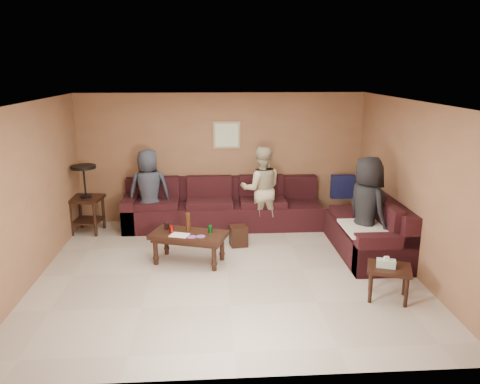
{
  "coord_description": "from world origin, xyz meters",
  "views": [
    {
      "loc": [
        -0.22,
        -6.47,
        2.97
      ],
      "look_at": [
        0.25,
        0.85,
        1.0
      ],
      "focal_mm": 35.0,
      "sensor_mm": 36.0,
      "label": 1
    }
  ],
  "objects_px": {
    "side_table_right": "(388,271)",
    "person_right": "(366,209)",
    "end_table_left": "(86,198)",
    "person_middle": "(261,189)",
    "sectional_sofa": "(269,218)",
    "person_left": "(149,191)",
    "coffee_table": "(189,237)",
    "waste_bin": "(238,236)"
  },
  "relations": [
    {
      "from": "end_table_left",
      "to": "person_middle",
      "type": "bearing_deg",
      "value": -1.51
    },
    {
      "from": "end_table_left",
      "to": "person_left",
      "type": "xyz_separation_m",
      "value": [
        1.15,
        0.0,
        0.11
      ]
    },
    {
      "from": "end_table_left",
      "to": "person_left",
      "type": "relative_size",
      "value": 0.81
    },
    {
      "from": "side_table_right",
      "to": "person_middle",
      "type": "distance_m",
      "value": 3.15
    },
    {
      "from": "coffee_table",
      "to": "person_right",
      "type": "xyz_separation_m",
      "value": [
        2.77,
        -0.04,
        0.42
      ]
    },
    {
      "from": "sectional_sofa",
      "to": "side_table_right",
      "type": "distance_m",
      "value": 2.81
    },
    {
      "from": "coffee_table",
      "to": "person_right",
      "type": "bearing_deg",
      "value": -0.83
    },
    {
      "from": "coffee_table",
      "to": "side_table_right",
      "type": "bearing_deg",
      "value": -27.47
    },
    {
      "from": "end_table_left",
      "to": "person_right",
      "type": "height_order",
      "value": "person_right"
    },
    {
      "from": "end_table_left",
      "to": "sectional_sofa",
      "type": "bearing_deg",
      "value": -6.6
    },
    {
      "from": "sectional_sofa",
      "to": "coffee_table",
      "type": "distance_m",
      "value": 1.8
    },
    {
      "from": "person_left",
      "to": "coffee_table",
      "type": "bearing_deg",
      "value": 108.63
    },
    {
      "from": "waste_bin",
      "to": "person_right",
      "type": "height_order",
      "value": "person_right"
    },
    {
      "from": "side_table_right",
      "to": "end_table_left",
      "type": "bearing_deg",
      "value": 147.66
    },
    {
      "from": "waste_bin",
      "to": "person_left",
      "type": "height_order",
      "value": "person_left"
    },
    {
      "from": "coffee_table",
      "to": "person_left",
      "type": "relative_size",
      "value": 0.83
    },
    {
      "from": "coffee_table",
      "to": "waste_bin",
      "type": "bearing_deg",
      "value": 39.07
    },
    {
      "from": "end_table_left",
      "to": "person_right",
      "type": "xyz_separation_m",
      "value": [
        4.69,
        -1.56,
        0.17
      ]
    },
    {
      "from": "end_table_left",
      "to": "person_middle",
      "type": "distance_m",
      "value": 3.21
    },
    {
      "from": "sectional_sofa",
      "to": "end_table_left",
      "type": "relative_size",
      "value": 3.7
    },
    {
      "from": "end_table_left",
      "to": "person_left",
      "type": "bearing_deg",
      "value": 0.19
    },
    {
      "from": "person_middle",
      "to": "side_table_right",
      "type": "bearing_deg",
      "value": 115.7
    },
    {
      "from": "coffee_table",
      "to": "waste_bin",
      "type": "xyz_separation_m",
      "value": [
        0.81,
        0.66,
        -0.24
      ]
    },
    {
      "from": "person_left",
      "to": "person_right",
      "type": "height_order",
      "value": "person_right"
    },
    {
      "from": "person_middle",
      "to": "person_right",
      "type": "relative_size",
      "value": 0.95
    },
    {
      "from": "person_right",
      "to": "coffee_table",
      "type": "bearing_deg",
      "value": 69.22
    },
    {
      "from": "sectional_sofa",
      "to": "person_left",
      "type": "height_order",
      "value": "person_left"
    },
    {
      "from": "side_table_right",
      "to": "person_right",
      "type": "bearing_deg",
      "value": 84.85
    },
    {
      "from": "coffee_table",
      "to": "person_right",
      "type": "height_order",
      "value": "person_right"
    },
    {
      "from": "coffee_table",
      "to": "end_table_left",
      "type": "relative_size",
      "value": 1.02
    },
    {
      "from": "coffee_table",
      "to": "waste_bin",
      "type": "height_order",
      "value": "coffee_table"
    },
    {
      "from": "person_left",
      "to": "person_middle",
      "type": "distance_m",
      "value": 2.06
    },
    {
      "from": "sectional_sofa",
      "to": "coffee_table",
      "type": "relative_size",
      "value": 3.64
    },
    {
      "from": "sectional_sofa",
      "to": "person_middle",
      "type": "relative_size",
      "value": 2.94
    },
    {
      "from": "side_table_right",
      "to": "sectional_sofa",
      "type": "bearing_deg",
      "value": 116.6
    },
    {
      "from": "person_left",
      "to": "sectional_sofa",
      "type": "bearing_deg",
      "value": 161.51
    },
    {
      "from": "sectional_sofa",
      "to": "waste_bin",
      "type": "relative_size",
      "value": 13.58
    },
    {
      "from": "coffee_table",
      "to": "person_middle",
      "type": "bearing_deg",
      "value": 48.2
    },
    {
      "from": "end_table_left",
      "to": "person_left",
      "type": "distance_m",
      "value": 1.15
    },
    {
      "from": "person_left",
      "to": "end_table_left",
      "type": "bearing_deg",
      "value": -8.18
    },
    {
      "from": "side_table_right",
      "to": "person_right",
      "type": "distance_m",
      "value": 1.41
    },
    {
      "from": "sectional_sofa",
      "to": "person_right",
      "type": "bearing_deg",
      "value": -40.43
    }
  ]
}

